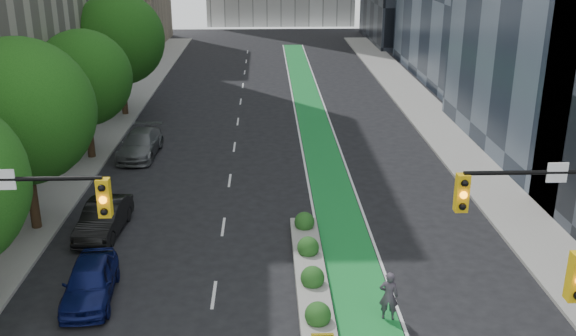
{
  "coord_description": "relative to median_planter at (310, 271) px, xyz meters",
  "views": [
    {
      "loc": [
        -0.48,
        -15.07,
        12.63
      ],
      "look_at": [
        0.49,
        11.61,
        3.0
      ],
      "focal_mm": 40.0,
      "sensor_mm": 36.0,
      "label": 1
    }
  ],
  "objects": [
    {
      "name": "cyclist",
      "position": [
        2.52,
        -2.84,
        0.54
      ],
      "size": [
        0.74,
        0.56,
        1.83
      ],
      "primitive_type": "imported",
      "rotation": [
        0.0,
        0.0,
        2.95
      ],
      "color": "#403844",
      "rests_on": "ground"
    },
    {
      "name": "sidewalk_left",
      "position": [
        -13.0,
        17.96,
        -0.3
      ],
      "size": [
        3.6,
        90.0,
        0.15
      ],
      "primitive_type": "cube",
      "color": "gray",
      "rests_on": "ground"
    },
    {
      "name": "bike_lane_paint",
      "position": [
        1.8,
        22.96,
        -0.37
      ],
      "size": [
        2.2,
        70.0,
        0.01
      ],
      "primitive_type": "cube",
      "color": "#177F32",
      "rests_on": "ground"
    },
    {
      "name": "parked_car_left_near",
      "position": [
        -8.2,
        -1.16,
        0.36
      ],
      "size": [
        2.09,
        4.44,
        1.47
      ],
      "primitive_type": "imported",
      "rotation": [
        0.0,
        0.0,
        0.08
      ],
      "color": "#0C144C",
      "rests_on": "ground"
    },
    {
      "name": "tree_midfar",
      "position": [
        -12.2,
        14.96,
        4.57
      ],
      "size": [
        5.6,
        5.6,
        7.76
      ],
      "color": "black",
      "rests_on": "ground"
    },
    {
      "name": "median_planter",
      "position": [
        0.0,
        0.0,
        0.0
      ],
      "size": [
        1.2,
        10.26,
        1.1
      ],
      "color": "gray",
      "rests_on": "ground"
    },
    {
      "name": "tree_far",
      "position": [
        -12.2,
        24.96,
        5.32
      ],
      "size": [
        6.6,
        6.6,
        9.0
      ],
      "color": "black",
      "rests_on": "ground"
    },
    {
      "name": "tree_mid",
      "position": [
        -12.2,
        4.96,
        5.2
      ],
      "size": [
        6.4,
        6.4,
        8.78
      ],
      "color": "black",
      "rests_on": "ground"
    },
    {
      "name": "parked_car_left_mid",
      "position": [
        -9.01,
        4.47,
        0.36
      ],
      "size": [
        1.87,
        4.55,
        1.47
      ],
      "primitive_type": "imported",
      "rotation": [
        0.0,
        0.0,
        -0.07
      ],
      "color": "black",
      "rests_on": "ground"
    },
    {
      "name": "parked_car_left_far",
      "position": [
        -9.34,
        15.44,
        0.38
      ],
      "size": [
        2.36,
        5.29,
        1.51
      ],
      "primitive_type": "imported",
      "rotation": [
        0.0,
        0.0,
        -0.05
      ],
      "color": "#56595B",
      "rests_on": "ground"
    },
    {
      "name": "sidewalk_right",
      "position": [
        10.6,
        17.96,
        -0.3
      ],
      "size": [
        3.6,
        90.0,
        0.15
      ],
      "primitive_type": "cube",
      "color": "gray",
      "rests_on": "ground"
    }
  ]
}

